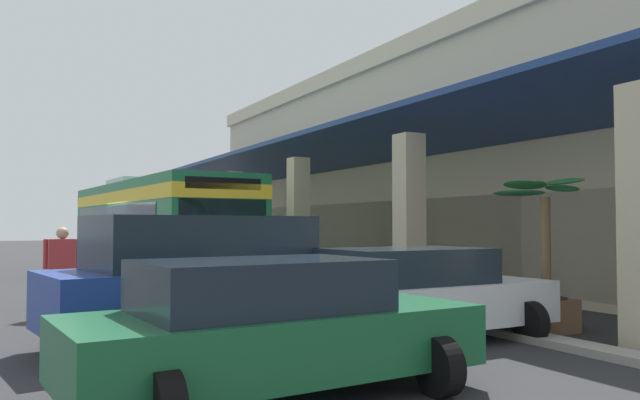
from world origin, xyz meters
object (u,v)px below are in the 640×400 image
object	(u,v)px
parked_sedan_white	(414,294)
parked_suv_blue	(205,278)
parked_sedan_green	(271,327)
potted_palm	(546,289)
pedestrian	(62,265)
transit_bus	(154,224)

from	to	relation	value
parked_sedan_white	parked_suv_blue	xyz separation A→B (m)	(-1.41, -2.94, 0.27)
parked_sedan_white	parked_suv_blue	world-z (taller)	parked_suv_blue
parked_sedan_white	parked_sedan_green	xyz separation A→B (m)	(1.92, -3.24, 0.00)
potted_palm	pedestrian	bearing A→B (deg)	-128.60
parked_sedan_white	parked_suv_blue	size ratio (longest dim) A/B	0.89
parked_sedan_white	parked_sedan_green	world-z (taller)	same
parked_suv_blue	pedestrian	distance (m)	4.47
transit_bus	potted_palm	xyz separation A→B (m)	(12.07, 3.96, -1.13)
transit_bus	parked_sedan_white	size ratio (longest dim) A/B	2.54
pedestrian	parked_suv_blue	bearing A→B (deg)	22.02
parked_suv_blue	pedestrian	size ratio (longest dim) A/B	2.81
pedestrian	potted_palm	size ratio (longest dim) A/B	0.68
parked_suv_blue	parked_sedan_green	bearing A→B (deg)	-5.11
parked_sedan_green	potted_palm	distance (m)	6.09
parked_suv_blue	pedestrian	bearing A→B (deg)	-157.98
parked_sedan_white	parked_sedan_green	distance (m)	3.77
potted_palm	parked_sedan_green	bearing A→B (deg)	-73.81
pedestrian	parked_sedan_white	bearing A→B (deg)	39.78
parked_sedan_white	parked_sedan_green	bearing A→B (deg)	-59.38
transit_bus	potted_palm	distance (m)	12.75
transit_bus	parked_sedan_white	world-z (taller)	transit_bus
parked_sedan_green	potted_palm	world-z (taller)	potted_palm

